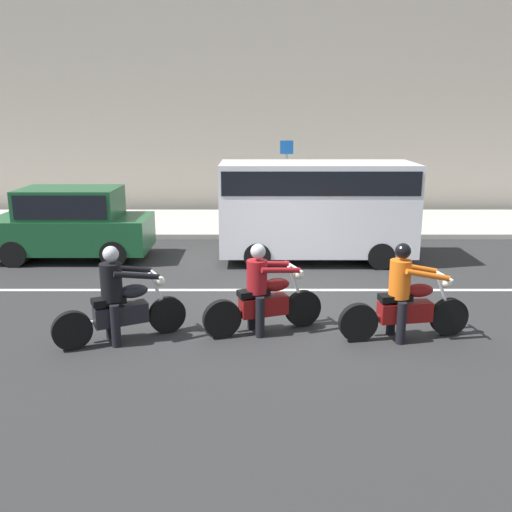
{
  "coord_description": "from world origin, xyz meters",
  "views": [
    {
      "loc": [
        -0.49,
        -10.27,
        3.58
      ],
      "look_at": [
        -0.51,
        -0.33,
        1.05
      ],
      "focal_mm": 39.35,
      "sensor_mm": 36.0,
      "label": 1
    }
  ],
  "objects": [
    {
      "name": "motorcycle_with_rider_black_leather",
      "position": [
        -2.67,
        -1.78,
        0.65
      ],
      "size": [
        1.98,
        1.13,
        1.59
      ],
      "color": "black",
      "rests_on": "ground_plane"
    },
    {
      "name": "ground_plane",
      "position": [
        0.0,
        0.0,
        0.0
      ],
      "size": [
        80.0,
        80.0,
        0.0
      ],
      "primitive_type": "plane",
      "color": "#272727"
    },
    {
      "name": "building_facade",
      "position": [
        0.0,
        11.4,
        5.26
      ],
      "size": [
        40.0,
        1.4,
        10.52
      ],
      "primitive_type": "cube",
      "color": "#A89E8E",
      "rests_on": "ground_plane"
    },
    {
      "name": "motorcycle_with_rider_crimson",
      "position": [
        -0.37,
        -1.39,
        0.63
      ],
      "size": [
        2.01,
        0.95,
        1.53
      ],
      "color": "black",
      "rests_on": "ground_plane"
    },
    {
      "name": "lane_marking_stripe",
      "position": [
        -0.02,
        0.9,
        0.0
      ],
      "size": [
        18.0,
        0.14,
        0.01
      ],
      "primitive_type": "cube",
      "color": "silver",
      "rests_on": "ground_plane"
    },
    {
      "name": "parked_van_white",
      "position": [
        1.0,
        3.41,
        1.4
      ],
      "size": [
        4.7,
        1.96,
        2.43
      ],
      "color": "silver",
      "rests_on": "ground_plane"
    },
    {
      "name": "parked_hatchback_forest_green",
      "position": [
        -5.1,
        3.51,
        0.93
      ],
      "size": [
        3.85,
        1.76,
        1.8
      ],
      "color": "#164C28",
      "rests_on": "ground_plane"
    },
    {
      "name": "sidewalk_slab",
      "position": [
        0.0,
        8.0,
        0.07
      ],
      "size": [
        40.0,
        4.4,
        0.14
      ],
      "primitive_type": "cube",
      "color": "#A8A399",
      "rests_on": "ground_plane"
    },
    {
      "name": "motorcycle_with_rider_orange_stripe",
      "position": [
        1.92,
        -1.68,
        0.65
      ],
      "size": [
        2.19,
        0.75,
        1.6
      ],
      "color": "black",
      "rests_on": "ground_plane"
    },
    {
      "name": "street_sign_post",
      "position": [
        0.53,
        8.67,
        1.71
      ],
      "size": [
        0.44,
        0.08,
        2.6
      ],
      "color": "gray",
      "rests_on": "sidewalk_slab"
    }
  ]
}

